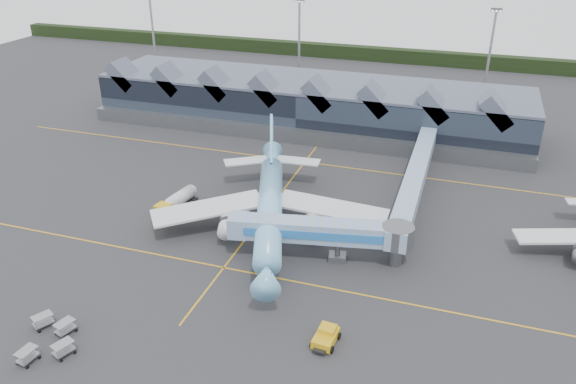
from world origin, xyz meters
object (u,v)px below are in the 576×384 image
(pushback_tug, at_px, (326,337))
(fuel_truck, at_px, (177,201))
(jet_bridge, at_px, (331,233))
(main_airliner, at_px, (270,204))

(pushback_tug, bearing_deg, fuel_truck, 148.74)
(jet_bridge, height_order, fuel_truck, jet_bridge)
(main_airliner, distance_m, jet_bridge, 11.75)
(main_airliner, height_order, pushback_tug, main_airliner)
(fuel_truck, xyz_separation_m, pushback_tug, (29.14, -21.29, -0.87))
(jet_bridge, distance_m, fuel_truck, 26.22)
(main_airliner, xyz_separation_m, jet_bridge, (10.37, -5.50, 0.31))
(main_airliner, bearing_deg, pushback_tug, -75.19)
(main_airliner, height_order, fuel_truck, main_airliner)
(main_airliner, xyz_separation_m, fuel_truck, (-15.12, 0.11, -2.11))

